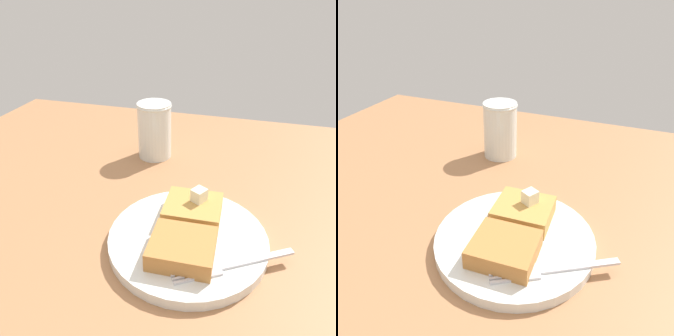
# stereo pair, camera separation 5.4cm
# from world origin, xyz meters

# --- Properties ---
(table_surface) EXTENTS (1.02, 1.02, 0.02)m
(table_surface) POSITION_xyz_m (0.00, 0.00, 0.01)
(table_surface) COLOR #A36E47
(table_surface) RESTS_ON ground
(plate) EXTENTS (0.22, 0.22, 0.02)m
(plate) POSITION_xyz_m (-0.01, 0.08, 0.03)
(plate) COLOR silver
(plate) RESTS_ON table_surface
(toast_slice_left) EXTENTS (0.07, 0.08, 0.03)m
(toast_slice_left) POSITION_xyz_m (-0.05, 0.07, 0.05)
(toast_slice_left) COLOR #C08D45
(toast_slice_left) RESTS_ON plate
(toast_slice_middle) EXTENTS (0.07, 0.08, 0.03)m
(toast_slice_middle) POSITION_xyz_m (0.03, 0.08, 0.05)
(toast_slice_middle) COLOR #B3763A
(toast_slice_middle) RESTS_ON plate
(butter_pat_primary) EXTENTS (0.03, 0.02, 0.02)m
(butter_pat_primary) POSITION_xyz_m (-0.06, 0.08, 0.07)
(butter_pat_primary) COLOR #F1ECC8
(butter_pat_primary) RESTS_ON toast_slice_left
(fork) EXTENTS (0.10, 0.14, 0.00)m
(fork) POSITION_xyz_m (0.03, 0.13, 0.04)
(fork) COLOR silver
(fork) RESTS_ON plate
(syrup_jar) EXTENTS (0.07, 0.07, 0.11)m
(syrup_jar) POSITION_xyz_m (-0.25, -0.05, 0.07)
(syrup_jar) COLOR #5C2D0D
(syrup_jar) RESTS_ON table_surface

